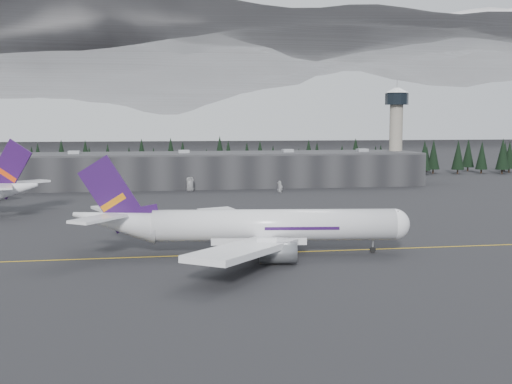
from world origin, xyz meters
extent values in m
plane|color=black|center=(0.00, 0.00, 0.00)|extent=(1400.00, 1400.00, 0.00)
cube|color=gold|center=(0.00, -2.00, 0.01)|extent=(400.00, 0.40, 0.02)
cube|color=black|center=(0.00, 125.00, 6.00)|extent=(160.00, 30.00, 12.00)
cube|color=#333335|center=(0.00, 125.00, 12.30)|extent=(160.00, 30.00, 0.60)
cylinder|color=gray|center=(75.00, 128.00, 16.00)|extent=(5.20, 5.20, 32.00)
cylinder|color=black|center=(75.00, 128.00, 33.25)|extent=(9.20, 9.20, 4.50)
cone|color=silver|center=(75.00, 128.00, 36.70)|extent=(10.00, 10.00, 2.00)
cube|color=black|center=(0.00, 162.00, 7.50)|extent=(360.00, 20.00, 15.00)
cylinder|color=silver|center=(-0.35, -2.61, 5.33)|extent=(44.95, 11.41, 5.81)
sphere|color=silver|center=(21.76, -5.43, 5.33)|extent=(5.81, 5.81, 5.81)
cone|color=silver|center=(-29.18, 1.07, 6.20)|extent=(16.88, 7.83, 8.42)
cube|color=silver|center=(-4.21, 13.03, 3.78)|extent=(16.86, 28.14, 2.48)
cylinder|color=gray|center=(0.88, 7.00, 2.13)|extent=(6.71, 4.45, 3.68)
cube|color=silver|center=(-8.01, -16.77, 3.78)|extent=(22.01, 26.64, 2.48)
cylinder|color=gray|center=(-1.57, -12.22, 2.13)|extent=(6.71, 4.45, 3.68)
cube|color=#280E43|center=(-29.66, 1.13, 11.14)|extent=(12.24, 2.03, 14.43)
cube|color=#C1690B|center=(-29.47, 1.11, 9.69)|extent=(4.76, 1.14, 3.55)
cube|color=silver|center=(-30.37, 7.09, 7.56)|extent=(8.14, 11.52, 0.48)
cube|color=silver|center=(-31.84, -4.45, 7.56)|extent=(9.93, 11.12, 0.48)
cylinder|color=black|center=(17.92, -4.94, 1.45)|extent=(0.48, 0.48, 2.91)
cylinder|color=black|center=(-6.52, 2.58, 1.45)|extent=(0.48, 0.48, 2.91)
cylinder|color=black|center=(-7.63, -6.07, 1.45)|extent=(0.48, 0.48, 2.91)
cone|color=silver|center=(-59.23, 55.61, 6.74)|extent=(18.79, 11.34, 9.16)
cube|color=#2A0E42|center=(-58.73, 55.46, 12.12)|extent=(12.89, 4.50, 15.70)
cube|color=#CA3A0B|center=(-58.93, 55.52, 10.54)|extent=(5.08, 2.10, 3.86)
cube|color=silver|center=(-59.12, 48.95, 8.22)|extent=(7.15, 12.35, 0.53)
cube|color=silver|center=(-55.33, 61.01, 8.22)|extent=(11.75, 11.33, 0.53)
imported|color=silver|center=(-8.95, 106.98, 0.70)|extent=(2.54, 5.13, 1.40)
imported|color=silver|center=(21.47, 97.69, 0.69)|extent=(4.32, 2.48, 1.38)
camera|label=1|loc=(-22.92, -117.24, 24.28)|focal=45.00mm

